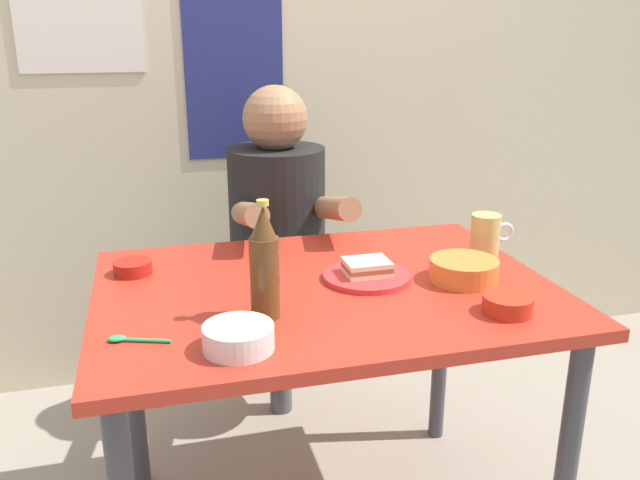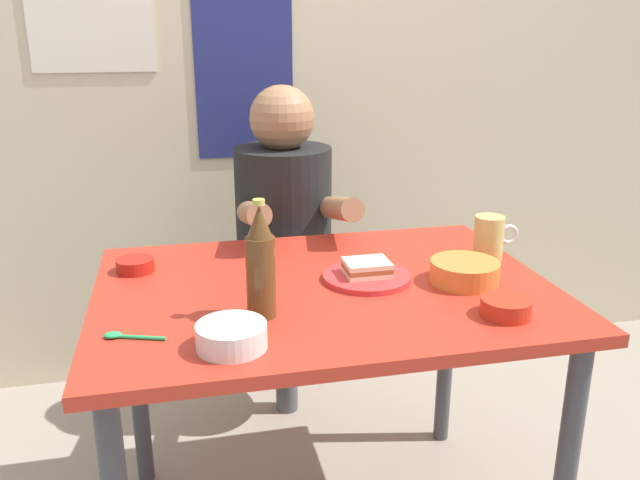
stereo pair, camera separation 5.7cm
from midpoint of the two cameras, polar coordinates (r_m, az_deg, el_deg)
name	(u,v)px [view 2 (the right image)]	position (r m, az deg, el deg)	size (l,w,h in m)	color
wall_back	(260,39)	(2.50, -4.60, 17.22)	(4.40, 0.09, 2.60)	beige
dining_table	(324,320)	(1.62, 1.41, -7.05)	(1.10, 0.80, 0.74)	#B72D1E
stool	(286,322)	(2.31, -2.33, -7.25)	(0.34, 0.34, 0.45)	#4C4C51
person_seated	(284,209)	(2.15, -2.42, 2.70)	(0.33, 0.56, 0.72)	black
plate_orange	(367,277)	(1.62, 5.14, -3.27)	(0.22, 0.22, 0.01)	red
sandwich	(367,268)	(1.61, 5.16, -2.44)	(0.11, 0.09, 0.04)	beige
beer_mug	(490,238)	(1.81, 15.57, 0.20)	(0.13, 0.08, 0.12)	#D1BC66
beer_bottle	(261,265)	(1.38, -4.07, -2.18)	(0.06, 0.06, 0.26)	#593819
soup_bowl_orange	(465,271)	(1.64, 13.58, -2.66)	(0.17, 0.17, 0.05)	orange
sambal_bowl_red	(135,264)	(1.73, -15.05, -2.10)	(0.10, 0.10, 0.03)	#B21E14
sauce_bowl_chili	(506,306)	(1.48, 17.10, -5.62)	(0.11, 0.11, 0.04)	red
rice_bowl_white	(232,335)	(1.28, -6.52, -8.29)	(0.14, 0.14, 0.05)	silver
spoon	(123,336)	(1.37, -15.76, -8.14)	(0.12, 0.05, 0.01)	#26A559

